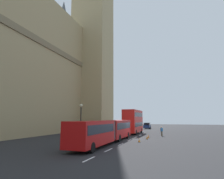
# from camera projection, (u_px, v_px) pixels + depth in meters

# --- Properties ---
(ground_plane) EXTENTS (160.00, 160.00, 0.00)m
(ground_plane) POSITION_uv_depth(u_px,v_px,m) (133.00, 139.00, 29.91)
(ground_plane) COLOR #262628
(lane_centre_marking) EXTENTS (29.80, 0.16, 0.01)m
(lane_centre_marking) POSITION_uv_depth(u_px,v_px,m) (129.00, 140.00, 27.83)
(lane_centre_marking) COLOR silver
(lane_centre_marking) RESTS_ON ground_plane
(articulated_bus) EXTENTS (16.94, 2.54, 2.90)m
(articulated_bus) POSITION_uv_depth(u_px,v_px,m) (106.00, 130.00, 24.53)
(articulated_bus) COLOR #B20F0F
(articulated_bus) RESTS_ON ground_plane
(double_decker_bus) EXTENTS (9.38, 2.54, 4.90)m
(double_decker_bus) POSITION_uv_depth(u_px,v_px,m) (133.00, 121.00, 40.20)
(double_decker_bus) COLOR red
(double_decker_bus) RESTS_ON ground_plane
(sedan_lead) EXTENTS (4.40, 1.86, 1.85)m
(sedan_lead) POSITION_uv_depth(u_px,v_px,m) (147.00, 126.00, 59.46)
(sedan_lead) COLOR navy
(sedan_lead) RESTS_ON ground_plane
(traffic_cone_west) EXTENTS (0.36, 0.36, 0.58)m
(traffic_cone_west) POSITION_uv_depth(u_px,v_px,m) (139.00, 140.00, 25.63)
(traffic_cone_west) COLOR black
(traffic_cone_west) RESTS_ON ground_plane
(traffic_cone_middle) EXTENTS (0.36, 0.36, 0.58)m
(traffic_cone_middle) POSITION_uv_depth(u_px,v_px,m) (147.00, 137.00, 29.34)
(traffic_cone_middle) COLOR black
(traffic_cone_middle) RESTS_ON ground_plane
(traffic_cone_east) EXTENTS (0.36, 0.36, 0.58)m
(traffic_cone_east) POSITION_uv_depth(u_px,v_px,m) (148.00, 136.00, 31.14)
(traffic_cone_east) COLOR black
(traffic_cone_east) RESTS_ON ground_plane
(street_lamp) EXTENTS (0.44, 0.44, 5.27)m
(street_lamp) POSITION_uv_depth(u_px,v_px,m) (81.00, 119.00, 27.59)
(street_lamp) COLOR black
(street_lamp) RESTS_ON ground_plane
(pedestrian_near_cones) EXTENTS (0.45, 0.45, 1.69)m
(pedestrian_near_cones) POSITION_uv_depth(u_px,v_px,m) (162.00, 131.00, 34.55)
(pedestrian_near_cones) COLOR #726651
(pedestrian_near_cones) RESTS_ON ground_plane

